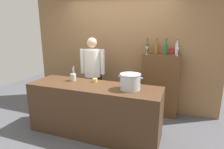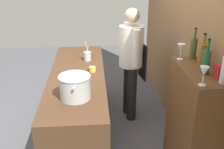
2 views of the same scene
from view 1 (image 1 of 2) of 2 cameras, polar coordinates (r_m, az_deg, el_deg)
ground_plane at (r=3.62m, az=-5.19°, el=-17.01°), size 8.00×8.00×0.00m
brick_back_panel at (r=4.41m, az=2.38°, el=9.35°), size 4.40×0.10×3.00m
prep_counter at (r=3.41m, az=-5.36°, el=-10.52°), size 2.31×0.70×0.90m
bar_cabinet at (r=4.16m, az=14.26°, el=-3.15°), size 0.76×0.32×1.32m
chef at (r=4.05m, az=-5.86°, el=1.19°), size 0.52×0.38×1.66m
stockpot_large at (r=3.01m, az=5.53°, el=-2.17°), size 0.39×0.33×0.25m
utensil_crock at (r=3.57m, az=-11.63°, el=-0.73°), size 0.10×0.10×0.28m
butter_jar at (r=3.44m, az=-5.14°, el=-1.73°), size 0.09×0.09×0.06m
wine_bottle_clear at (r=4.06m, az=18.97°, el=7.38°), size 0.06×0.06×0.30m
wine_bottle_green at (r=4.01m, az=15.97°, el=7.47°), size 0.07×0.07×0.32m
wine_bottle_amber at (r=4.07m, az=13.30°, el=7.71°), size 0.07×0.07×0.31m
wine_bottle_olive at (r=4.08m, az=10.55°, el=7.88°), size 0.07×0.07×0.32m
wine_glass_tall at (r=3.95m, az=10.49°, el=7.66°), size 0.08×0.08×0.16m
wine_glass_wide at (r=3.88m, az=19.24°, el=7.02°), size 0.07×0.07×0.16m
spice_tin_red at (r=4.10m, az=17.53°, el=6.71°), size 0.08×0.08×0.12m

